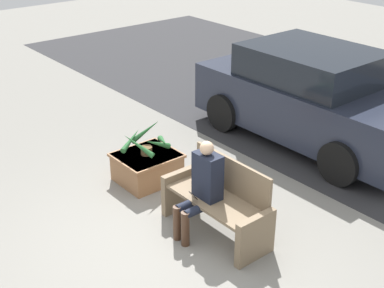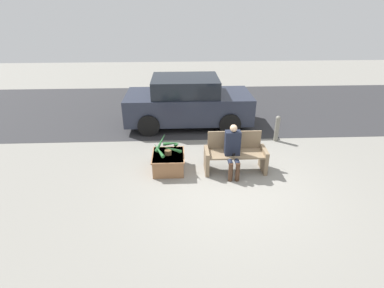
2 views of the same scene
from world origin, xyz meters
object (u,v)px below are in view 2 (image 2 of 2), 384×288
at_px(bollard_post, 277,128).
at_px(person_seated, 233,148).
at_px(bench, 235,154).
at_px(potted_plant, 168,147).
at_px(planter_box, 168,162).
at_px(parked_car, 188,102).

bearing_deg(bollard_post, person_seated, -132.29).
height_order(bench, bollard_post, bench).
distance_m(person_seated, bollard_post, 2.47).
bearing_deg(potted_plant, planter_box, -130.27).
height_order(bench, person_seated, person_seated).
bearing_deg(parked_car, planter_box, -100.96).
relative_size(person_seated, potted_plant, 1.68).
relative_size(planter_box, potted_plant, 1.18).
xyz_separation_m(planter_box, bollard_post, (3.20, 1.57, 0.18)).
bearing_deg(bench, person_seated, -118.27).
relative_size(planter_box, parked_car, 0.22).
relative_size(potted_plant, parked_car, 0.18).
bearing_deg(bench, planter_box, 178.31).
height_order(potted_plant, bollard_post, potted_plant).
xyz_separation_m(planter_box, parked_car, (0.58, 3.02, 0.56)).
height_order(person_seated, potted_plant, person_seated).
bearing_deg(planter_box, potted_plant, 49.73).
distance_m(person_seated, planter_box, 1.63).
distance_m(bench, parked_car, 3.27).
height_order(bench, parked_car, parked_car).
xyz_separation_m(bench, parked_car, (-1.06, 3.07, 0.36)).
xyz_separation_m(parked_car, bollard_post, (2.61, -1.45, -0.37)).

